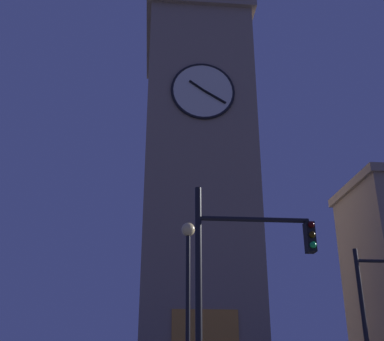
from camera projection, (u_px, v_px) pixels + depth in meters
name	position (u px, v px, depth m)	size (l,w,h in m)	color
clocktower	(196.00, 187.00, 29.87)	(6.93, 8.95, 29.02)	gray
traffic_signal_near	(237.00, 271.00, 11.28)	(2.95, 0.41, 5.58)	black
street_lamp	(188.00, 279.00, 14.91)	(0.44, 0.44, 5.77)	black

